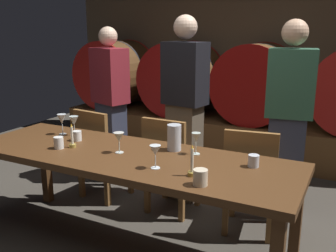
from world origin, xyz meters
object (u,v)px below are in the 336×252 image
Objects in this scene: wine_barrel_center at (257,83)px; cup_center_right at (200,177)px; pitcher at (174,138)px; wine_glass_left at (74,121)px; chair_center at (169,161)px; cup_center_left at (59,143)px; guest_right at (288,119)px; candle_left at (72,141)px; wine_glass_far_left at (62,120)px; wine_barrel_left at (182,78)px; chair_right at (251,176)px; wine_barrel_far_left at (116,74)px; dining_table at (127,163)px; wine_glass_center at (119,138)px; wine_glass_right at (155,151)px; candle_right at (192,167)px; chair_left at (100,150)px; cup_far_right at (254,161)px; wine_glass_far_right at (196,139)px; guest_left at (111,104)px; guest_center at (185,109)px.

wine_barrel_center is 10.42× the size of cup_center_right.
wine_glass_left is at bearing -178.59° from pitcher.
chair_center is at bearing 120.97° from pitcher.
pitcher reaches higher than cup_center_left.
guest_right is 1.77m from candle_left.
wine_barrel_left is at bearing 90.10° from wine_glass_far_left.
cup_center_right is at bearing 77.87° from chair_right.
wine_glass_far_left is (-0.76, -0.47, 0.39)m from chair_center.
wine_barrel_far_left is 1.00× the size of wine_barrel_center.
wine_barrel_left is 0.40× the size of dining_table.
wine_barrel_center is 6.54× the size of wine_glass_center.
wine_barrel_left is 2.37m from wine_glass_far_left.
pitcher reaches higher than chair_right.
wine_glass_right is at bearing -17.76° from wine_glass_far_left.
candle_right is at bearing -17.14° from wine_glass_left.
chair_left is 1.69m from cup_far_right.
chair_right is 0.63m from wine_glass_far_right.
guest_left is 20.48× the size of cup_far_right.
guest_left is 0.96m from wine_glass_left.
wine_barrel_left is 5.67× the size of wine_glass_far_left.
chair_left is at bearing 138.88° from dining_table.
wine_barrel_far_left is 1.70m from guest_left.
guest_left reaches higher than wine_barrel_left.
wine_barrel_left is 2.69m from cup_center_left.
cup_far_right is (0.60, -2.40, -0.16)m from wine_barrel_center.
chair_center is at bearing 84.10° from wine_glass_center.
wine_glass_center is at bearing 146.06° from guest_left.
chair_right is 0.54× the size of guest_left.
wine_barrel_left reaches higher than dining_table.
guest_right reaches higher than dining_table.
guest_center is 8.77× the size of candle_right.
cup_far_right is (0.93, 0.16, -0.07)m from wine_glass_center.
guest_left is 9.99× the size of wine_glass_left.
wine_barrel_left is 0.57× the size of guest_center.
wine_glass_center reaches higher than chair_left.
wine_barrel_far_left is 2.99m from cup_center_left.
wine_glass_far_right is at bearing 171.30° from cup_far_right.
chair_right is 0.52× the size of guest_right.
dining_table is at bearing 100.45° from guest_center.
wine_barrel_center reaches higher than cup_far_right.
dining_table is 15.93× the size of wine_glass_right.
cup_far_right is at bearing 9.94° from dining_table.
cup_far_right is at bearing 8.95° from candle_left.
wine_glass_right reaches higher than chair_center.
wine_barrel_center is at bearing 89.90° from pitcher.
wine_barrel_left is 6.00× the size of wine_glass_left.
wine_glass_far_right is (0.50, 0.22, 0.00)m from wine_glass_center.
candle_right is at bearing 126.60° from guest_center.
wine_glass_far_right is (0.44, -0.78, -0.02)m from guest_center.
wine_glass_center is (-0.64, 0.17, 0.06)m from candle_right.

